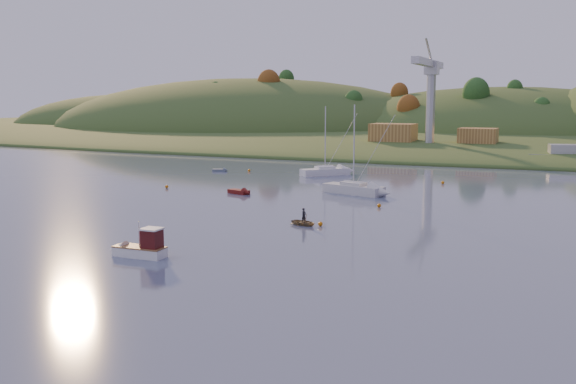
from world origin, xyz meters
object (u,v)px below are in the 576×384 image
at_px(fishing_boat, 136,248).
at_px(red_tender, 242,192).
at_px(sailboat_near, 325,171).
at_px(grey_dinghy, 222,170).
at_px(sailboat_far, 353,188).
at_px(canoe, 304,222).

height_order(fishing_boat, red_tender, fishing_boat).
xyz_separation_m(fishing_boat, red_tender, (-8.93, 35.99, -0.48)).
height_order(sailboat_near, red_tender, sailboat_near).
bearing_deg(grey_dinghy, sailboat_far, -52.61).
height_order(sailboat_near, canoe, sailboat_near).
distance_m(sailboat_near, red_tender, 26.38).
relative_size(fishing_boat, red_tender, 1.31).
bearing_deg(sailboat_far, sailboat_near, 137.61).
distance_m(fishing_boat, sailboat_near, 62.57).
bearing_deg(red_tender, sailboat_near, 103.23).
distance_m(fishing_boat, red_tender, 37.09).
bearing_deg(sailboat_far, red_tender, -138.14).
xyz_separation_m(sailboat_near, red_tender, (-2.60, -26.25, -0.50)).
bearing_deg(canoe, grey_dinghy, 56.95).
xyz_separation_m(fishing_boat, sailboat_near, (-6.33, 62.25, 0.02)).
relative_size(sailboat_far, canoe, 4.20).
bearing_deg(grey_dinghy, canoe, -74.41).
xyz_separation_m(canoe, red_tender, (-16.78, 17.47, -0.03)).
relative_size(sailboat_near, grey_dinghy, 3.94).
xyz_separation_m(sailboat_near, grey_dinghy, (-19.86, -1.95, -0.56)).
distance_m(red_tender, grey_dinghy, 29.81).
distance_m(sailboat_near, grey_dinghy, 19.97).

